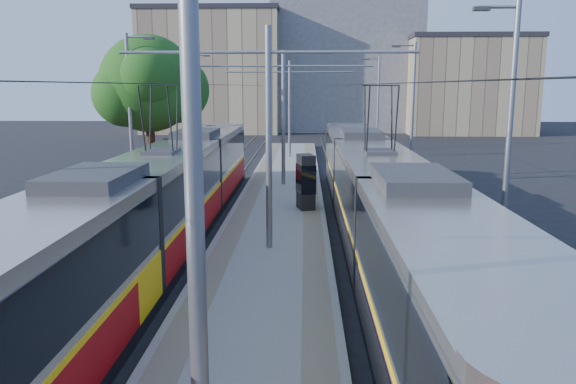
{
  "coord_description": "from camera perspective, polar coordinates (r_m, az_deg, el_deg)",
  "views": [
    {
      "loc": [
        1.14,
        -9.66,
        5.47
      ],
      "look_at": [
        0.52,
        10.83,
        1.6
      ],
      "focal_mm": 35.0,
      "sensor_mm": 36.0,
      "label": 1
    }
  ],
  "objects": [
    {
      "name": "shelter",
      "position": [
        23.9,
        1.82,
        1.17
      ],
      "size": [
        0.88,
        1.18,
        2.33
      ],
      "rotation": [
        0.0,
        0.0,
        0.24
      ],
      "color": "black",
      "rests_on": "platform"
    },
    {
      "name": "building_left",
      "position": [
        70.57,
        -7.52,
        12.01
      ],
      "size": [
        16.32,
        12.24,
        14.39
      ],
      "color": "tan",
      "rests_on": "ground"
    },
    {
      "name": "rails",
      "position": [
        27.24,
        -0.71,
        -0.86
      ],
      "size": [
        8.71,
        70.0,
        0.03
      ],
      "color": "gray",
      "rests_on": "ground"
    },
    {
      "name": "platform",
      "position": [
        27.21,
        -0.71,
        -0.59
      ],
      "size": [
        4.0,
        50.0,
        0.3
      ],
      "primitive_type": "cube",
      "color": "gray",
      "rests_on": "ground"
    },
    {
      "name": "street_lamps",
      "position": [
        30.71,
        -0.41,
        8.28
      ],
      "size": [
        15.18,
        38.22,
        8.0
      ],
      "color": "gray",
      "rests_on": "ground"
    },
    {
      "name": "tram_left",
      "position": [
        19.29,
        -12.54,
        -0.82
      ],
      "size": [
        2.43,
        29.86,
        5.5
      ],
      "color": "black",
      "rests_on": "ground"
    },
    {
      "name": "tactile_strip_left",
      "position": [
        27.28,
        -3.75,
        -0.25
      ],
      "size": [
        0.7,
        50.0,
        0.01
      ],
      "primitive_type": "cube",
      "color": "gray",
      "rests_on": "platform"
    },
    {
      "name": "building_right",
      "position": [
        70.24,
        17.6,
        10.33
      ],
      "size": [
        14.28,
        10.2,
        11.23
      ],
      "color": "tan",
      "rests_on": "ground"
    },
    {
      "name": "ground",
      "position": [
        11.16,
        -4.61,
        -18.69
      ],
      "size": [
        160.0,
        160.0,
        0.0
      ],
      "primitive_type": "plane",
      "color": "black",
      "rests_on": "ground"
    },
    {
      "name": "catenary",
      "position": [
        23.86,
        -1.02,
        8.41
      ],
      "size": [
        9.2,
        70.0,
        7.0
      ],
      "color": "gray",
      "rests_on": "platform"
    },
    {
      "name": "building_centre",
      "position": [
        73.89,
        5.65,
        13.16
      ],
      "size": [
        18.36,
        14.28,
        17.42
      ],
      "color": "gray",
      "rests_on": "ground"
    },
    {
      "name": "tactile_strip_right",
      "position": [
        27.16,
        2.35,
        -0.28
      ],
      "size": [
        0.7,
        50.0,
        0.01
      ],
      "primitive_type": "cube",
      "color": "gray",
      "rests_on": "platform"
    },
    {
      "name": "tree",
      "position": [
        31.02,
        -13.3,
        10.48
      ],
      "size": [
        5.61,
        5.18,
        8.15
      ],
      "color": "#382314",
      "rests_on": "ground"
    },
    {
      "name": "tram_right",
      "position": [
        19.03,
        9.12,
        -0.39
      ],
      "size": [
        2.43,
        30.41,
        5.5
      ],
      "color": "black",
      "rests_on": "ground"
    }
  ]
}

